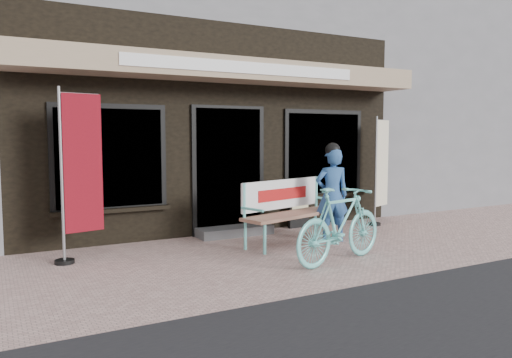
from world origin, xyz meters
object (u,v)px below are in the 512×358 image
bicycle (340,225)px  nobori_cream (381,169)px  bench (288,206)px  menu_stand (299,204)px  nobori_red (79,173)px  person (332,193)px

bicycle → nobori_cream: 3.21m
nobori_cream → bench: bearing=172.0°
menu_stand → nobori_cream: bearing=-16.0°
nobori_red → menu_stand: nobori_red is taller
bicycle → menu_stand: 2.54m
bicycle → nobori_cream: (2.48, 1.96, 0.55)m
bench → nobori_cream: size_ratio=0.92×
nobori_cream → bicycle: bearing=-163.1°
nobori_red → person: bearing=-21.1°
bench → nobori_red: (-3.07, 0.35, 0.62)m
bicycle → nobori_red: size_ratio=0.73×
menu_stand → bench: bearing=-132.2°
bicycle → menu_stand: (0.90, 2.38, -0.08)m
bench → nobori_cream: nobori_cream is taller
bicycle → nobori_cream: bearing=-65.6°
person → bicycle: person is taller
bench → bicycle: (-0.04, -1.38, -0.07)m
bench → nobori_cream: (2.44, 0.59, 0.47)m
bench → menu_stand: (0.86, 1.00, -0.15)m
bench → person: 0.74m
bicycle → menu_stand: bicycle is taller
bench → bicycle: 1.38m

